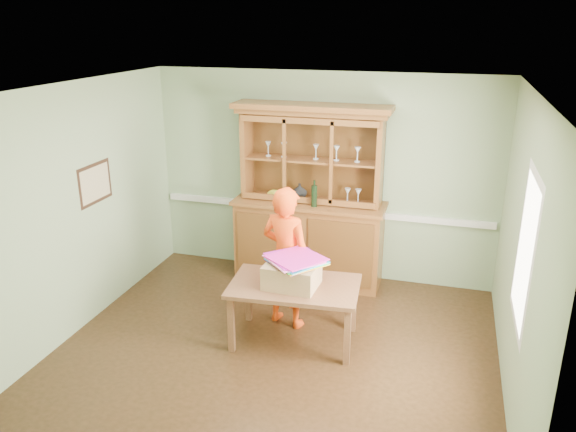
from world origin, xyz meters
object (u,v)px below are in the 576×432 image
(china_hutch, at_px, (310,221))
(cardboard_box, at_px, (292,275))
(dining_table, at_px, (294,291))
(person, at_px, (286,257))

(china_hutch, bearing_deg, cardboard_box, -82.38)
(cardboard_box, bearing_deg, dining_table, 66.24)
(china_hutch, bearing_deg, person, -88.20)
(dining_table, bearing_deg, china_hutch, 93.79)
(china_hutch, relative_size, cardboard_box, 4.33)
(dining_table, xyz_separation_m, cardboard_box, (-0.02, -0.04, 0.20))
(dining_table, distance_m, cardboard_box, 0.21)
(china_hutch, xyz_separation_m, person, (0.04, -1.20, -0.00))
(china_hutch, distance_m, person, 1.20)
(china_hutch, xyz_separation_m, dining_table, (0.23, -1.55, -0.22))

